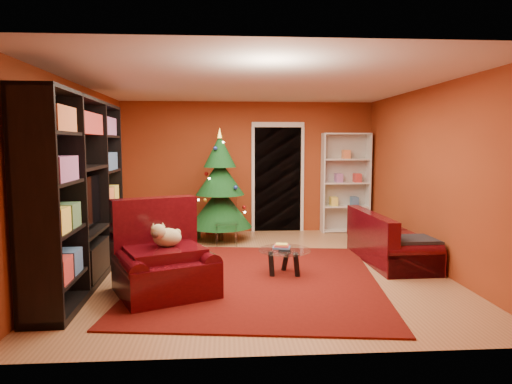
{
  "coord_description": "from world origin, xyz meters",
  "views": [
    {
      "loc": [
        -0.47,
        -6.39,
        1.77
      ],
      "look_at": [
        0.0,
        0.4,
        1.05
      ],
      "focal_mm": 32.0,
      "sensor_mm": 36.0,
      "label": 1
    }
  ],
  "objects": [
    {
      "name": "gift_box_green",
      "position": [
        -1.09,
        2.09,
        0.12
      ],
      "size": [
        0.31,
        0.31,
        0.25
      ],
      "primitive_type": "cube",
      "rotation": [
        0.0,
        0.0,
        -0.32
      ],
      "color": "#2D6B2E",
      "rests_on": "floor"
    },
    {
      "name": "armchair",
      "position": [
        -1.18,
        -1.08,
        0.45
      ],
      "size": [
        1.52,
        1.52,
        0.9
      ],
      "primitive_type": null,
      "rotation": [
        0.0,
        0.0,
        0.42
      ],
      "color": "#320409",
      "rests_on": "rug"
    },
    {
      "name": "ceiling",
      "position": [
        0.0,
        0.0,
        2.62
      ],
      "size": [
        5.0,
        5.5,
        0.05
      ],
      "primitive_type": "cube",
      "color": "silver",
      "rests_on": "wall_back"
    },
    {
      "name": "christmas_tree",
      "position": [
        -0.55,
        1.9,
        1.01
      ],
      "size": [
        1.38,
        1.38,
        2.07
      ],
      "primitive_type": null,
      "rotation": [
        0.0,
        0.0,
        0.2
      ],
      "color": "#0B3413",
      "rests_on": "floor"
    },
    {
      "name": "white_bookshelf",
      "position": [
        1.95,
        2.57,
        0.99
      ],
      "size": [
        0.94,
        0.34,
        2.04
      ],
      "primitive_type": null,
      "rotation": [
        0.0,
        0.0,
        -0.0
      ],
      "color": "white",
      "rests_on": "floor"
    },
    {
      "name": "rug",
      "position": [
        -0.04,
        -0.59,
        0.01
      ],
      "size": [
        3.46,
        3.9,
        0.02
      ],
      "primitive_type": "cube",
      "rotation": [
        0.0,
        0.0,
        -0.12
      ],
      "color": "#57100A",
      "rests_on": "floor"
    },
    {
      "name": "floor",
      "position": [
        0.0,
        0.0,
        -0.03
      ],
      "size": [
        5.0,
        5.5,
        0.05
      ],
      "primitive_type": "cube",
      "color": "#9C6A43",
      "rests_on": "ground"
    },
    {
      "name": "gift_box_teal",
      "position": [
        -1.34,
        2.05,
        0.16
      ],
      "size": [
        0.41,
        0.41,
        0.32
      ],
      "primitive_type": "cube",
      "rotation": [
        0.0,
        0.0,
        -0.35
      ],
      "color": "teal",
      "rests_on": "floor"
    },
    {
      "name": "wall_left",
      "position": [
        -2.52,
        0.0,
        1.3
      ],
      "size": [
        0.05,
        5.5,
        2.6
      ],
      "primitive_type": "cube",
      "color": "maroon",
      "rests_on": "ground"
    },
    {
      "name": "sofa",
      "position": [
        2.02,
        0.19,
        0.38
      ],
      "size": [
        0.85,
        1.81,
        0.77
      ],
      "primitive_type": null,
      "rotation": [
        0.0,
        0.0,
        1.6
      ],
      "color": "#320409",
      "rests_on": "rug"
    },
    {
      "name": "media_unit",
      "position": [
        -2.27,
        -0.57,
        1.17
      ],
      "size": [
        0.55,
        3.06,
        2.33
      ],
      "primitive_type": null,
      "rotation": [
        0.0,
        0.0,
        0.03
      ],
      "color": "black",
      "rests_on": "floor"
    },
    {
      "name": "dog",
      "position": [
        -1.15,
        -1.02,
        0.67
      ],
      "size": [
        0.49,
        0.44,
        0.29
      ],
      "primitive_type": null,
      "rotation": [
        0.0,
        0.0,
        0.42
      ],
      "color": "beige",
      "rests_on": "armchair"
    },
    {
      "name": "acrylic_chair",
      "position": [
        -0.45,
        1.51,
        0.4
      ],
      "size": [
        0.43,
        0.46,
        0.8
      ],
      "primitive_type": null,
      "rotation": [
        0.0,
        0.0,
        0.04
      ],
      "color": "#66605B",
      "rests_on": "rug"
    },
    {
      "name": "gift_box_red",
      "position": [
        -0.74,
        2.59,
        0.1
      ],
      "size": [
        0.23,
        0.23,
        0.21
      ],
      "primitive_type": "cube",
      "rotation": [
        0.0,
        0.0,
        -0.12
      ],
      "color": "maroon",
      "rests_on": "floor"
    },
    {
      "name": "wall_back",
      "position": [
        0.0,
        2.77,
        1.3
      ],
      "size": [
        5.0,
        0.05,
        2.6
      ],
      "primitive_type": "cube",
      "color": "maroon",
      "rests_on": "ground"
    },
    {
      "name": "wall_right",
      "position": [
        2.52,
        0.0,
        1.3
      ],
      "size": [
        0.05,
        5.5,
        2.6
      ],
      "primitive_type": "cube",
      "color": "maroon",
      "rests_on": "ground"
    },
    {
      "name": "coffee_table",
      "position": [
        0.33,
        -0.43,
        0.18
      ],
      "size": [
        0.84,
        0.84,
        0.44
      ],
      "primitive_type": null,
      "rotation": [
        0.0,
        0.0,
        -0.22
      ],
      "color": "gray",
      "rests_on": "rug"
    },
    {
      "name": "doorway",
      "position": [
        0.6,
        2.73,
        1.05
      ],
      "size": [
        1.06,
        0.6,
        2.16
      ],
      "primitive_type": null,
      "color": "black",
      "rests_on": "floor"
    }
  ]
}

